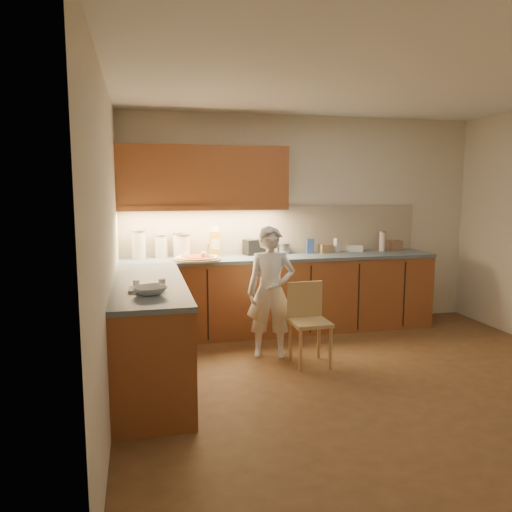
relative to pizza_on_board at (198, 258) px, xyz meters
name	(u,v)px	position (x,y,z in m)	size (l,w,h in m)	color
room	(379,194)	(1.39, -1.57, 0.73)	(4.54, 4.50, 2.62)	brown
l_counter	(244,305)	(0.46, -0.32, -0.48)	(3.77, 2.62, 0.92)	#96542B
backsplash	(275,230)	(1.01, 0.42, 0.27)	(3.75, 0.02, 0.58)	#B7A98E
upper_cabinets	(203,177)	(0.11, 0.26, 0.90)	(1.95, 0.36, 0.73)	#96542B
pizza_on_board	(198,258)	(0.00, 0.00, 0.00)	(0.53, 0.53, 0.21)	tan
child	(271,292)	(0.66, -0.70, -0.27)	(0.49, 0.32, 1.34)	white
wooden_chair	(308,317)	(0.97, -0.99, -0.48)	(0.37, 0.37, 0.80)	tan
mixing_bowl	(150,290)	(-0.56, -1.68, 0.01)	(0.25, 0.25, 0.06)	white
canister_a	(139,244)	(-0.64, 0.26, 0.14)	(0.17, 0.17, 0.33)	white
canister_b	(161,246)	(-0.39, 0.32, 0.11)	(0.15, 0.15, 0.27)	white
canister_c	(179,245)	(-0.17, 0.32, 0.12)	(0.15, 0.15, 0.29)	white
canister_d	(183,245)	(-0.13, 0.28, 0.11)	(0.17, 0.17, 0.27)	silver
oil_jug	(215,243)	(0.24, 0.27, 0.14)	(0.14, 0.11, 0.35)	gold
toaster	(256,247)	(0.75, 0.31, 0.07)	(0.32, 0.23, 0.19)	black
steel_pot	(283,248)	(1.09, 0.32, 0.04)	(0.17, 0.17, 0.13)	#A5A4A9
blue_box	(310,246)	(1.43, 0.28, 0.07)	(0.09, 0.06, 0.18)	#304C90
card_box_a	(325,248)	(1.63, 0.28, 0.03)	(0.15, 0.11, 0.11)	tan
white_bottle	(337,245)	(1.79, 0.30, 0.06)	(0.06, 0.06, 0.17)	white
flat_pack	(355,248)	(2.04, 0.32, 0.01)	(0.18, 0.13, 0.07)	white
tall_jar	(382,241)	(2.39, 0.26, 0.11)	(0.08, 0.08, 0.26)	silver
card_box_b	(395,245)	(2.59, 0.29, 0.04)	(0.16, 0.13, 0.13)	#966E51
dough_cloth	(146,289)	(-0.59, -1.51, -0.01)	(0.26, 0.21, 0.02)	white
spice_jar_a	(136,285)	(-0.67, -1.45, 0.01)	(0.05, 0.05, 0.07)	white
spice_jar_b	(162,283)	(-0.46, -1.45, 0.01)	(0.05, 0.05, 0.07)	white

